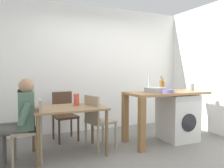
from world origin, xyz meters
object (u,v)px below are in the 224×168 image
Objects in this scene: vase at (76,100)px; seated_person at (20,116)px; chair_person_seat at (33,127)px; mixing_bowl at (168,91)px; washing_machine at (178,117)px; dining_table at (69,113)px; chair_opposite at (97,119)px; chair_spare_by_wall at (64,113)px; bottle_tall_green at (161,85)px; bottle_squat_brown at (163,85)px; utensil_crock at (191,87)px.

seated_person is at bearing -167.46° from vase.
mixing_bowl is (2.20, -0.20, 0.45)m from chair_person_seat.
washing_machine is 0.68m from mixing_bowl.
chair_opposite is at bearing 3.70° from dining_table.
mixing_bowl is at bearing 138.62° from chair_spare_by_wall.
dining_table is 0.79m from chair_spare_by_wall.
chair_spare_by_wall reaches higher than washing_machine.
dining_table is at bearing 179.56° from bottle_tall_green.
chair_opposite reaches higher than washing_machine.
bottle_squat_brown is (0.13, 0.12, -0.02)m from bottle_tall_green.
chair_opposite is 0.47m from vase.
chair_spare_by_wall is at bearing 159.33° from bottle_squat_brown.
bottle_squat_brown reaches higher than vase.
seated_person reaches higher than mixing_bowl.
bottle_tall_green is (2.28, 0.10, 0.54)m from chair_person_seat.
mixing_bowl reaches higher than vase.
seated_person is 0.89m from vase.
chair_spare_by_wall is at bearing 154.34° from bottle_tall_green.
seated_person is (-0.80, -0.86, 0.16)m from chair_spare_by_wall.
mixing_bowl reaches higher than washing_machine.
bottle_squat_brown is (-0.19, 0.22, 0.60)m from washing_machine.
dining_table is 1.22× the size of chair_spare_by_wall.
washing_machine is 3.66× the size of bottle_squat_brown.
utensil_crock is 1.57× the size of vase.
dining_table is 4.99× the size of mixing_bowl.
bottle_squat_brown is at bearing 0.28° from vase.
mixing_bowl is at bearing -104.92° from bottle_tall_green.
mixing_bowl is at bearing 59.06° from chair_opposite.
dining_table is at bearing 176.94° from washing_machine.
dining_table is 1.90m from bottle_squat_brown.
mixing_bowl is 0.74× the size of utensil_crock.
chair_spare_by_wall is 1.90m from bottle_tall_green.
vase is (-1.71, -0.01, -0.19)m from bottle_squat_brown.
seated_person is 2.47m from bottle_tall_green.
bottle_tall_green reaches higher than chair_opposite.
chair_person_seat is 2.47m from bottle_squat_brown.
chair_person_seat is 3.83× the size of bottle_squat_brown.
washing_machine is 0.66m from bottle_squat_brown.
chair_opposite is at bearing -176.79° from bottle_squat_brown.
chair_person_seat is at bearing -163.34° from vase.
chair_spare_by_wall is (0.09, 0.77, -0.14)m from dining_table.
seated_person reaches higher than chair_spare_by_wall.
utensil_crock is (2.96, 0.05, 0.48)m from chair_person_seat.
chair_opposite is 4.71× the size of vase.
utensil_crock is at bearing -3.67° from bottle_tall_green.
chair_spare_by_wall is at bearing 155.66° from washing_machine.
washing_machine is (1.57, -0.14, -0.08)m from chair_opposite.
chair_opposite is at bearing 110.83° from chair_spare_by_wall.
chair_person_seat is 3.00m from utensil_crock.
dining_table is at bearing 178.65° from utensil_crock.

